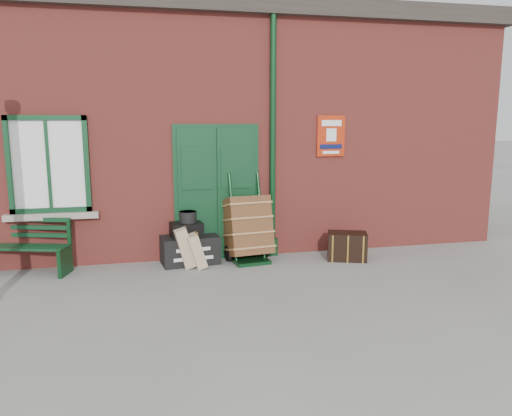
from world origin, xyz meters
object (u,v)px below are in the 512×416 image
object	(u,v)px
bench	(23,245)
porter_trolley	(248,228)
dark_trunk	(347,246)
houdini_trunk	(190,250)

from	to	relation	value
bench	porter_trolley	xyz separation A→B (m)	(3.50, -0.10, 0.12)
bench	porter_trolley	distance (m)	3.50
bench	porter_trolley	world-z (taller)	porter_trolley
bench	dark_trunk	bearing A→B (deg)	11.70
bench	houdini_trunk	bearing A→B (deg)	14.95
porter_trolley	dark_trunk	distance (m)	1.71
houdini_trunk	dark_trunk	xyz separation A→B (m)	(2.60, -0.36, 0.00)
houdini_trunk	porter_trolley	size ratio (longest dim) A/B	0.63
bench	porter_trolley	size ratio (longest dim) A/B	1.02
dark_trunk	porter_trolley	bearing A→B (deg)	-171.41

